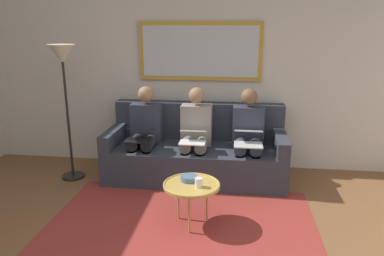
% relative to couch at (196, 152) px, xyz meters
% --- Properties ---
extents(wall_rear, '(6.00, 0.12, 2.60)m').
position_rel_couch_xyz_m(wall_rear, '(0.00, -0.48, 0.99)').
color(wall_rear, beige).
rests_on(wall_rear, ground_plane).
extents(area_rug, '(2.60, 1.80, 0.01)m').
position_rel_couch_xyz_m(area_rug, '(0.00, 1.27, -0.31)').
color(area_rug, maroon).
rests_on(area_rug, ground_plane).
extents(couch, '(2.20, 0.90, 0.90)m').
position_rel_couch_xyz_m(couch, '(0.00, 0.00, 0.00)').
color(couch, '#2D333D').
rests_on(couch, ground_plane).
extents(framed_mirror, '(1.58, 0.05, 0.74)m').
position_rel_couch_xyz_m(framed_mirror, '(0.00, -0.39, 1.24)').
color(framed_mirror, '#B7892D').
extents(coffee_table, '(0.54, 0.54, 0.43)m').
position_rel_couch_xyz_m(coffee_table, '(-0.10, 1.22, 0.10)').
color(coffee_table, tan).
rests_on(coffee_table, ground_plane).
extents(cup, '(0.07, 0.07, 0.09)m').
position_rel_couch_xyz_m(cup, '(-0.17, 1.27, 0.16)').
color(cup, silver).
rests_on(cup, coffee_table).
extents(bowl, '(0.17, 0.17, 0.05)m').
position_rel_couch_xyz_m(bowl, '(-0.06, 1.14, 0.14)').
color(bowl, slate).
rests_on(bowl, coffee_table).
extents(person_left, '(0.38, 0.58, 1.14)m').
position_rel_couch_xyz_m(person_left, '(-0.64, 0.07, 0.30)').
color(person_left, '#2D3342').
rests_on(person_left, couch).
extents(laptop_silver, '(0.32, 0.38, 0.16)m').
position_rel_couch_xyz_m(laptop_silver, '(-0.64, 0.31, 0.32)').
color(laptop_silver, silver).
extents(person_middle, '(0.38, 0.58, 1.14)m').
position_rel_couch_xyz_m(person_middle, '(0.00, 0.07, 0.30)').
color(person_middle, gray).
rests_on(person_middle, couch).
extents(laptop_white, '(0.30, 0.33, 0.14)m').
position_rel_couch_xyz_m(laptop_white, '(0.00, 0.32, 0.31)').
color(laptop_white, white).
extents(person_right, '(0.38, 0.58, 1.14)m').
position_rel_couch_xyz_m(person_right, '(0.64, 0.07, 0.30)').
color(person_right, '#2D3342').
rests_on(person_right, couch).
extents(laptop_black, '(0.31, 0.33, 0.14)m').
position_rel_couch_xyz_m(laptop_black, '(0.64, 0.32, 0.31)').
color(laptop_black, black).
extents(standing_lamp, '(0.32, 0.32, 1.66)m').
position_rel_couch_xyz_m(standing_lamp, '(1.55, 0.27, 1.06)').
color(standing_lamp, black).
rests_on(standing_lamp, ground_plane).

